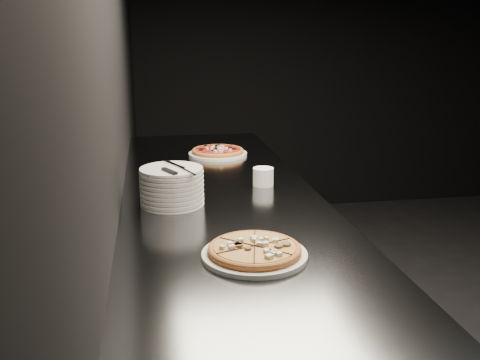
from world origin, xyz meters
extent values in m
cube|color=black|center=(-2.50, 0.00, 1.40)|extent=(0.02, 5.00, 2.80)
cube|color=black|center=(0.00, 2.50, 1.40)|extent=(5.00, 0.02, 2.80)
cube|color=slate|center=(-2.13, 0.00, 0.45)|extent=(0.70, 2.40, 0.90)
cube|color=slate|center=(-2.13, 0.00, 0.91)|extent=(0.74, 2.44, 0.02)
cylinder|color=silver|center=(-2.12, -0.63, 0.93)|extent=(0.29, 0.29, 0.01)
cylinder|color=#B97037|center=(-2.12, -0.63, 0.94)|extent=(0.32, 0.32, 0.01)
torus|color=#B97037|center=(-2.12, -0.63, 0.94)|extent=(0.33, 0.33, 0.02)
cylinder|color=#F3BB51|center=(-2.12, -0.63, 0.95)|extent=(0.28, 0.28, 0.01)
cylinder|color=silver|center=(-2.05, 0.64, 0.93)|extent=(0.29, 0.29, 0.01)
cylinder|color=#B97037|center=(-2.05, 0.64, 0.94)|extent=(0.32, 0.32, 0.01)
torus|color=#B97037|center=(-2.05, 0.64, 0.94)|extent=(0.32, 0.32, 0.02)
cylinder|color=#AC2419|center=(-2.05, 0.64, 0.95)|extent=(0.28, 0.28, 0.01)
cylinder|color=silver|center=(-2.32, -0.11, 0.93)|extent=(0.22, 0.22, 0.02)
cylinder|color=silver|center=(-2.32, -0.11, 0.95)|extent=(0.22, 0.22, 0.02)
cylinder|color=silver|center=(-2.32, -0.11, 0.96)|extent=(0.22, 0.22, 0.02)
cylinder|color=silver|center=(-2.32, -0.11, 0.98)|extent=(0.22, 0.22, 0.02)
cylinder|color=silver|center=(-2.32, -0.11, 1.00)|extent=(0.22, 0.22, 0.02)
cylinder|color=silver|center=(-2.32, -0.11, 1.01)|extent=(0.22, 0.22, 0.02)
cylinder|color=silver|center=(-2.32, -0.11, 1.03)|extent=(0.22, 0.22, 0.02)
cylinder|color=silver|center=(-2.32, -0.11, 1.05)|extent=(0.22, 0.22, 0.02)
cube|color=silver|center=(-2.31, -0.07, 1.06)|extent=(0.08, 0.14, 0.00)
cube|color=black|center=(-2.33, -0.18, 1.06)|extent=(0.05, 0.09, 0.01)
cube|color=silver|center=(-2.28, -0.12, 1.06)|extent=(0.04, 0.22, 0.00)
cylinder|color=white|center=(-1.95, 0.07, 0.96)|extent=(0.08, 0.08, 0.07)
cylinder|color=black|center=(-1.95, 0.07, 0.98)|extent=(0.07, 0.07, 0.01)
camera|label=1|loc=(-2.38, -1.95, 1.51)|focal=40.00mm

